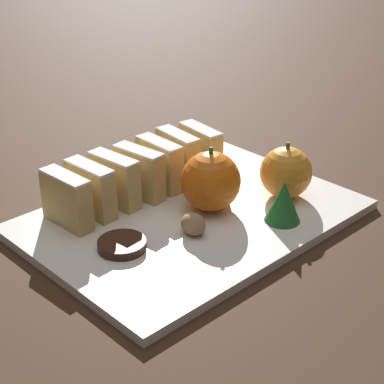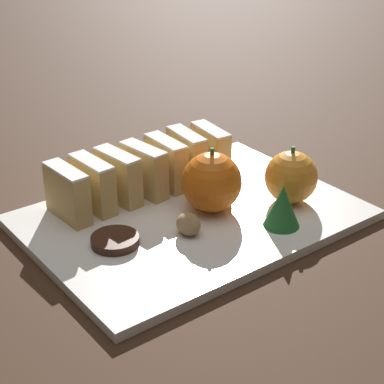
% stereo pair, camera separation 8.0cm
% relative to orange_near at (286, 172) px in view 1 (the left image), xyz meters
% --- Properties ---
extents(ground_plane, '(6.00, 6.00, 0.00)m').
position_rel_orange_near_xyz_m(ground_plane, '(-0.05, -0.12, -0.05)').
color(ground_plane, '#382316').
extents(serving_platter, '(0.29, 0.40, 0.01)m').
position_rel_orange_near_xyz_m(serving_platter, '(-0.05, -0.12, -0.04)').
color(serving_platter, white).
rests_on(serving_platter, ground_plane).
extents(stollen_slice_front, '(0.07, 0.03, 0.07)m').
position_rel_orange_near_xyz_m(stollen_slice_front, '(-0.13, -0.25, -0.00)').
color(stollen_slice_front, tan).
rests_on(stollen_slice_front, serving_platter).
extents(stollen_slice_second, '(0.07, 0.03, 0.07)m').
position_rel_orange_near_xyz_m(stollen_slice_second, '(-0.14, -0.21, -0.00)').
color(stollen_slice_second, tan).
rests_on(stollen_slice_second, serving_platter).
extents(stollen_slice_third, '(0.08, 0.03, 0.07)m').
position_rel_orange_near_xyz_m(stollen_slice_third, '(-0.14, -0.18, -0.00)').
color(stollen_slice_third, tan).
rests_on(stollen_slice_third, serving_platter).
extents(stollen_slice_fourth, '(0.08, 0.03, 0.07)m').
position_rel_orange_near_xyz_m(stollen_slice_fourth, '(-0.13, -0.14, -0.00)').
color(stollen_slice_fourth, tan).
rests_on(stollen_slice_fourth, serving_platter).
extents(stollen_slice_fifth, '(0.07, 0.02, 0.07)m').
position_rel_orange_near_xyz_m(stollen_slice_fifth, '(-0.14, -0.10, -0.00)').
color(stollen_slice_fifth, tan).
rests_on(stollen_slice_fifth, serving_platter).
extents(stollen_slice_sixth, '(0.08, 0.03, 0.07)m').
position_rel_orange_near_xyz_m(stollen_slice_sixth, '(-0.14, -0.06, -0.00)').
color(stollen_slice_sixth, tan).
rests_on(stollen_slice_sixth, serving_platter).
extents(stollen_slice_back, '(0.08, 0.03, 0.07)m').
position_rel_orange_near_xyz_m(stollen_slice_back, '(-0.13, -0.03, -0.00)').
color(stollen_slice_back, tan).
rests_on(stollen_slice_back, serving_platter).
extents(orange_near, '(0.07, 0.07, 0.08)m').
position_rel_orange_near_xyz_m(orange_near, '(0.00, 0.00, 0.00)').
color(orange_near, orange).
rests_on(orange_near, serving_platter).
extents(orange_far, '(0.08, 0.08, 0.08)m').
position_rel_orange_near_xyz_m(orange_far, '(-0.04, -0.10, 0.00)').
color(orange_far, orange).
rests_on(orange_far, serving_platter).
extents(walnut, '(0.03, 0.03, 0.03)m').
position_rel_orange_near_xyz_m(walnut, '(-0.01, -0.16, -0.02)').
color(walnut, '#9E7A51').
rests_on(walnut, serving_platter).
extents(chocolate_cookie, '(0.06, 0.06, 0.01)m').
position_rel_orange_near_xyz_m(chocolate_cookie, '(-0.04, -0.24, -0.03)').
color(chocolate_cookie, '#381E14').
rests_on(chocolate_cookie, serving_platter).
extents(evergreen_sprig, '(0.04, 0.04, 0.05)m').
position_rel_orange_near_xyz_m(evergreen_sprig, '(0.04, -0.05, -0.01)').
color(evergreen_sprig, '#23662D').
rests_on(evergreen_sprig, serving_platter).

